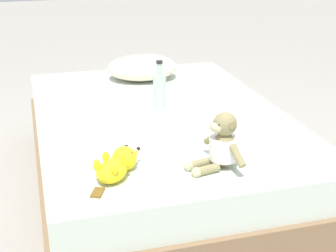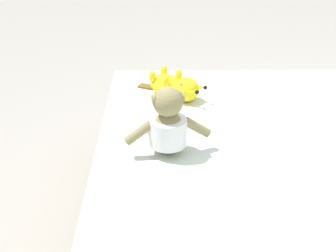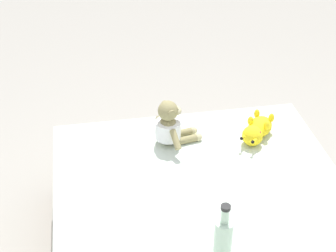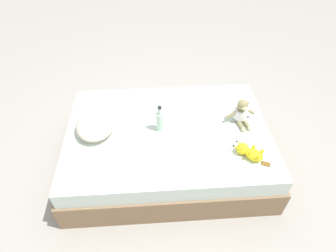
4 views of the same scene
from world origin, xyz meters
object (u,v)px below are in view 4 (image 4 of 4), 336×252
object	(u,v)px
plush_yellow_creature	(249,152)
glass_bottle	(160,121)
bed	(168,147)
plush_monkey	(241,113)
pillow	(96,123)

from	to	relation	value
plush_yellow_creature	glass_bottle	size ratio (longest dim) A/B	1.10
bed	plush_monkey	bearing A→B (deg)	-83.53
bed	glass_bottle	distance (m)	0.34
bed	pillow	distance (m)	0.71
bed	plush_monkey	xyz separation A→B (m)	(0.08, -0.68, 0.33)
bed	glass_bottle	bearing A→B (deg)	76.50
plush_monkey	glass_bottle	bearing A→B (deg)	94.58
plush_monkey	plush_yellow_creature	distance (m)	0.43
pillow	glass_bottle	distance (m)	0.57
bed	glass_bottle	xyz separation A→B (m)	(0.02, 0.07, 0.34)
plush_monkey	bed	bearing A→B (deg)	96.47
pillow	plush_yellow_creature	xyz separation A→B (m)	(-0.40, -1.28, -0.03)
pillow	plush_yellow_creature	distance (m)	1.34
plush_monkey	plush_yellow_creature	world-z (taller)	plush_monkey
pillow	plush_monkey	distance (m)	1.31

